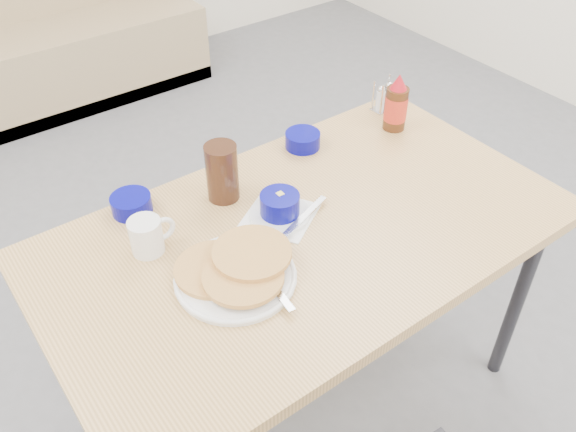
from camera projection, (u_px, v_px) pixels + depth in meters
booth_bench at (31, 45)px, 3.44m from camera, size 1.90×0.56×1.22m
dining_table at (306, 246)px, 1.65m from camera, size 1.40×0.80×0.76m
pancake_plate at (236, 271)px, 1.46m from camera, size 0.30×0.32×0.05m
coffee_mug at (148, 235)px, 1.52m from camera, size 0.12×0.08×0.09m
grits_setting at (280, 207)px, 1.63m from camera, size 0.26×0.24×0.07m
creamer_bowl at (131, 204)px, 1.65m from camera, size 0.11×0.11×0.05m
butter_bowl at (303, 140)px, 1.90m from camera, size 0.11×0.11×0.05m
amber_tumbler at (222, 172)px, 1.66m from camera, size 0.11×0.11×0.17m
condiment_caddy at (384, 99)px, 2.07m from camera, size 0.09×0.06×0.11m
syrup_bottle at (396, 105)px, 1.94m from camera, size 0.07×0.07×0.19m
sugar_wrapper at (238, 300)px, 1.42m from camera, size 0.05×0.04×0.00m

